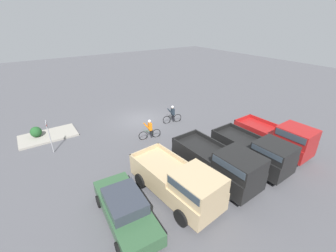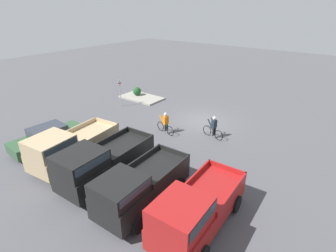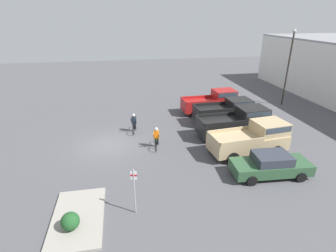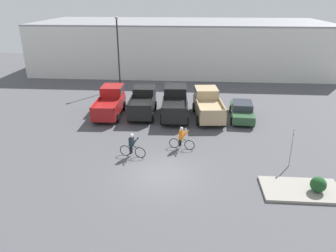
# 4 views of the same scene
# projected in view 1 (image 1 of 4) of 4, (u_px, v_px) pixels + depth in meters

# --- Properties ---
(ground_plane) EXTENTS (80.00, 80.00, 0.00)m
(ground_plane) POSITION_uv_depth(u_px,v_px,m) (142.00, 120.00, 20.59)
(ground_plane) COLOR #4C4C51
(pickup_truck_0) EXTENTS (2.29, 5.25, 2.21)m
(pickup_truck_0) POSITION_uv_depth(u_px,v_px,m) (279.00, 137.00, 15.32)
(pickup_truck_0) COLOR maroon
(pickup_truck_0) RESTS_ON ground_plane
(pickup_truck_1) EXTENTS (2.29, 5.03, 2.11)m
(pickup_truck_1) POSITION_uv_depth(u_px,v_px,m) (255.00, 151.00, 13.79)
(pickup_truck_1) COLOR black
(pickup_truck_1) RESTS_ON ground_plane
(pickup_truck_2) EXTENTS (2.42, 5.50, 2.29)m
(pickup_truck_2) POSITION_uv_depth(u_px,v_px,m) (220.00, 163.00, 12.52)
(pickup_truck_2) COLOR black
(pickup_truck_2) RESTS_ON ground_plane
(pickup_truck_3) EXTENTS (2.68, 5.51, 2.19)m
(pickup_truck_3) POSITION_uv_depth(u_px,v_px,m) (180.00, 182.00, 11.17)
(pickup_truck_3) COLOR tan
(pickup_truck_3) RESTS_ON ground_plane
(sedan_0) EXTENTS (2.13, 4.71, 1.44)m
(sedan_0) POSITION_uv_depth(u_px,v_px,m) (125.00, 208.00, 10.19)
(sedan_0) COLOR #2D5133
(sedan_0) RESTS_ON ground_plane
(cyclist_0) EXTENTS (1.74, 0.54, 1.60)m
(cyclist_0) POSITION_uv_depth(u_px,v_px,m) (150.00, 129.00, 17.14)
(cyclist_0) COLOR black
(cyclist_0) RESTS_ON ground_plane
(cyclist_1) EXTENTS (1.74, 0.54, 1.61)m
(cyclist_1) POSITION_uv_depth(u_px,v_px,m) (172.00, 114.00, 19.73)
(cyclist_1) COLOR black
(cyclist_1) RESTS_ON ground_plane
(fire_lane_sign) EXTENTS (0.09, 0.30, 2.46)m
(fire_lane_sign) POSITION_uv_depth(u_px,v_px,m) (49.00, 134.00, 15.00)
(fire_lane_sign) COLOR #9E9EA3
(fire_lane_sign) RESTS_ON ground_plane
(curb_island) EXTENTS (4.14, 2.37, 0.15)m
(curb_island) POSITION_uv_depth(u_px,v_px,m) (48.00, 136.00, 17.67)
(curb_island) COLOR gray
(curb_island) RESTS_ON ground_plane
(shrub) EXTENTS (0.82, 0.82, 0.82)m
(shrub) POSITION_uv_depth(u_px,v_px,m) (36.00, 132.00, 17.22)
(shrub) COLOR #1E4C23
(shrub) RESTS_ON curb_island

